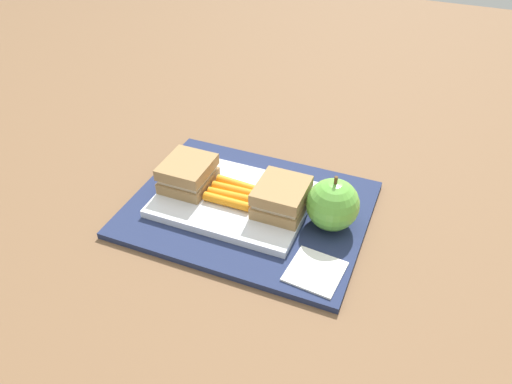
# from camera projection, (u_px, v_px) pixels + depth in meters

# --- Properties ---
(ground_plane) EXTENTS (2.40, 2.40, 0.00)m
(ground_plane) POSITION_uv_depth(u_px,v_px,m) (249.00, 211.00, 0.76)
(ground_plane) COLOR brown
(lunchbag_mat) EXTENTS (0.36, 0.28, 0.01)m
(lunchbag_mat) POSITION_uv_depth(u_px,v_px,m) (249.00, 209.00, 0.76)
(lunchbag_mat) COLOR navy
(lunchbag_mat) RESTS_ON ground_plane
(food_tray) EXTENTS (0.23, 0.17, 0.01)m
(food_tray) POSITION_uv_depth(u_px,v_px,m) (234.00, 199.00, 0.76)
(food_tray) COLOR white
(food_tray) RESTS_ON lunchbag_mat
(sandwich_half_left) EXTENTS (0.07, 0.08, 0.04)m
(sandwich_half_left) POSITION_uv_depth(u_px,v_px,m) (188.00, 174.00, 0.76)
(sandwich_half_left) COLOR #9E7A4C
(sandwich_half_left) RESTS_ON food_tray
(sandwich_half_right) EXTENTS (0.07, 0.08, 0.04)m
(sandwich_half_right) POSITION_uv_depth(u_px,v_px,m) (281.00, 197.00, 0.72)
(sandwich_half_right) COLOR #9E7A4C
(sandwich_half_right) RESTS_ON food_tray
(carrot_sticks_bundle) EXTENTS (0.08, 0.06, 0.02)m
(carrot_sticks_bundle) POSITION_uv_depth(u_px,v_px,m) (233.00, 193.00, 0.75)
(carrot_sticks_bundle) COLOR orange
(carrot_sticks_bundle) RESTS_ON food_tray
(apple) EXTENTS (0.08, 0.08, 0.09)m
(apple) POSITION_uv_depth(u_px,v_px,m) (333.00, 205.00, 0.70)
(apple) COLOR #66B742
(apple) RESTS_ON lunchbag_mat
(paper_napkin) EXTENTS (0.08, 0.08, 0.00)m
(paper_napkin) POSITION_uv_depth(u_px,v_px,m) (315.00, 271.00, 0.65)
(paper_napkin) COLOR white
(paper_napkin) RESTS_ON lunchbag_mat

